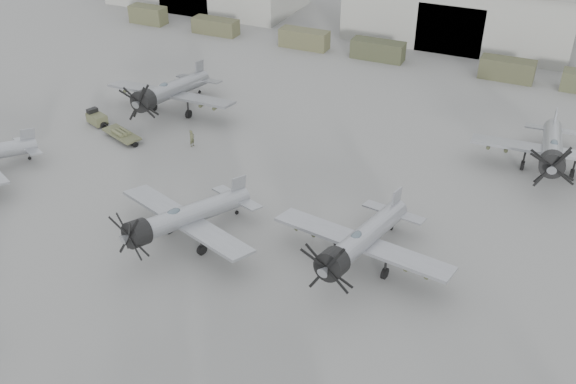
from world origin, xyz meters
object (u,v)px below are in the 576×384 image
object	(u,v)px
aircraft_far_1	(552,149)
ground_crew	(192,138)
aircraft_mid_2	(360,241)
aircraft_mid_1	(181,218)
tug_trailer	(106,125)
aircraft_far_0	(168,92)

from	to	relation	value
aircraft_far_1	ground_crew	world-z (taller)	aircraft_far_1
aircraft_mid_2	ground_crew	world-z (taller)	aircraft_mid_2
aircraft_mid_1	tug_trailer	distance (m)	20.79
aircraft_far_1	aircraft_far_0	bearing A→B (deg)	-177.75
aircraft_mid_1	aircraft_mid_2	world-z (taller)	aircraft_mid_2
aircraft_far_0	tug_trailer	xyz separation A→B (m)	(-3.67, -5.43, -1.91)
aircraft_far_1	tug_trailer	xyz separation A→B (m)	(-39.36, -8.97, -1.85)
aircraft_far_0	aircraft_far_1	distance (m)	35.86
aircraft_mid_2	ground_crew	size ratio (longest dim) A/B	8.04
aircraft_mid_1	aircraft_mid_2	bearing A→B (deg)	30.16
aircraft_mid_1	aircraft_mid_2	size ratio (longest dim) A/B	0.95
aircraft_mid_1	aircraft_far_0	bearing A→B (deg)	144.45
tug_trailer	ground_crew	size ratio (longest dim) A/B	4.68
ground_crew	aircraft_far_0	bearing A→B (deg)	57.36
aircraft_mid_2	aircraft_far_1	world-z (taller)	aircraft_far_1
aircraft_mid_1	ground_crew	world-z (taller)	aircraft_mid_1
aircraft_mid_2	aircraft_far_0	size ratio (longest dim) A/B	0.95
aircraft_mid_1	ground_crew	xyz separation A→B (m)	(-7.37, 12.98, -1.44)
tug_trailer	aircraft_mid_1	bearing A→B (deg)	-16.41
tug_trailer	aircraft_mid_2	bearing A→B (deg)	1.58
aircraft_far_0	aircraft_far_1	xyz separation A→B (m)	(35.69, 3.53, -0.07)
aircraft_mid_1	aircraft_far_0	size ratio (longest dim) A/B	0.90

